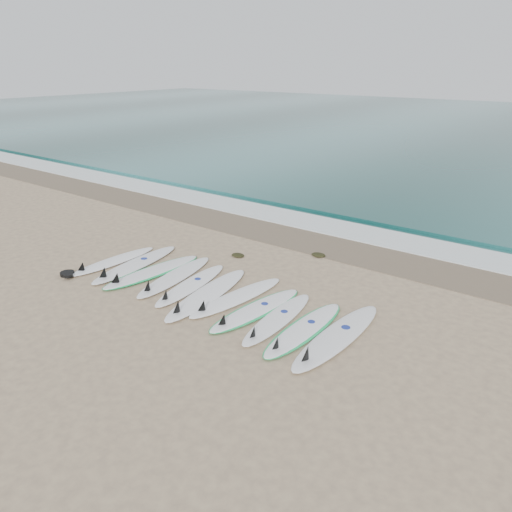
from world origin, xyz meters
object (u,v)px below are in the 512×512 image
Objects in this scene: leash_coil at (68,274)px; surfboard_5 at (206,294)px; surfboard_10 at (336,337)px; surfboard_0 at (112,261)px.

surfboard_5 is at bearing 18.49° from leash_coil.
surfboard_10 is 6.35m from leash_coil.
surfboard_5 reaches higher than leash_coil.
leash_coil is (-6.24, -1.20, -0.01)m from surfboard_10.
surfboard_0 is 0.84× the size of surfboard_10.
surfboard_10 is (2.98, 0.11, 0.00)m from surfboard_5.
surfboard_5 is (3.08, -0.00, 0.01)m from surfboard_0.
surfboard_5 reaches higher than surfboard_0.
surfboard_10 is at bearing -6.62° from surfboard_5.
surfboard_5 is 3.44m from leash_coil.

